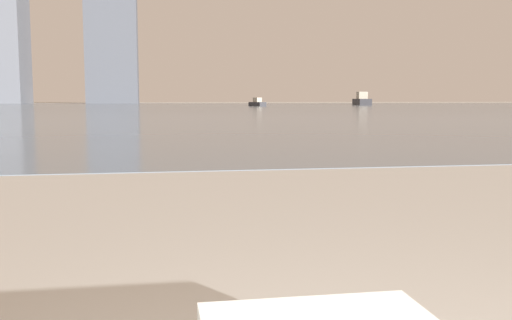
% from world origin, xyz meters
% --- Properties ---
extents(harbor_water, '(180.00, 110.00, 0.01)m').
position_xyz_m(harbor_water, '(0.00, 62.00, 0.01)').
color(harbor_water, slate).
rests_on(harbor_water, ground_plane).
extents(harbor_boat_1, '(1.86, 2.92, 1.04)m').
position_xyz_m(harbor_boat_1, '(11.84, 69.57, 0.37)').
color(harbor_boat_1, '#2D2D33').
rests_on(harbor_boat_1, harbor_water).
extents(harbor_boat_2, '(2.36, 5.23, 1.89)m').
position_xyz_m(harbor_boat_2, '(28.95, 79.30, 0.68)').
color(harbor_boat_2, '#2D2D33').
rests_on(harbor_boat_2, harbor_water).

